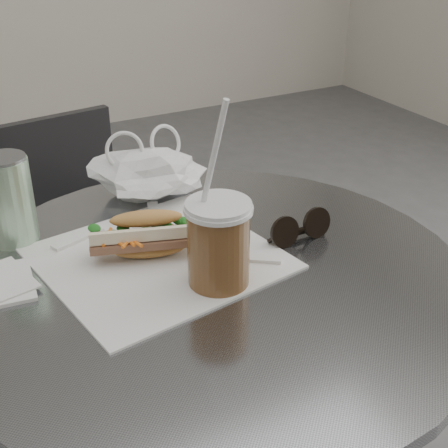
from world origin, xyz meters
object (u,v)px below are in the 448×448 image
cafe_table (213,412)px  sunglasses (300,229)px  iced_coffee (218,243)px  chair_far (91,286)px  drink_can (9,200)px  banh_mi (148,235)px

cafe_table → sunglasses: 0.34m
iced_coffee → chair_far: bearing=91.1°
sunglasses → iced_coffee: bearing=-166.1°
iced_coffee → drink_can: 0.35m
iced_coffee → sunglasses: 0.18m
banh_mi → iced_coffee: iced_coffee is taller
iced_coffee → drink_can: iced_coffee is taller
sunglasses → banh_mi: bearing=162.1°
banh_mi → drink_can: size_ratio=1.61×
banh_mi → sunglasses: (0.23, -0.07, -0.02)m
drink_can → cafe_table: bearing=-45.6°
sunglasses → cafe_table: bearing=-175.3°
chair_far → sunglasses: size_ratio=6.62×
banh_mi → iced_coffee: bearing=-44.9°
banh_mi → drink_can: 0.23m
chair_far → drink_can: bearing=55.4°
cafe_table → sunglasses: sunglasses is taller
iced_coffee → sunglasses: iced_coffee is taller
cafe_table → banh_mi: size_ratio=3.32×
sunglasses → drink_can: bearing=149.6°
cafe_table → chair_far: (-0.02, 0.65, -0.13)m
iced_coffee → sunglasses: size_ratio=2.41×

